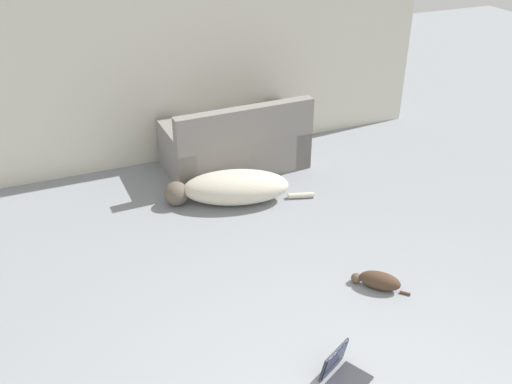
{
  "coord_description": "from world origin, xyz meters",
  "views": [
    {
      "loc": [
        -1.48,
        -1.73,
        3.12
      ],
      "look_at": [
        0.25,
        2.41,
        0.55
      ],
      "focal_mm": 40.0,
      "sensor_mm": 36.0,
      "label": 1
    }
  ],
  "objects_px": {
    "couch": "(235,146)",
    "laptop_open": "(340,369)",
    "cat": "(378,281)",
    "dog": "(231,188)"
  },
  "relations": [
    {
      "from": "couch",
      "to": "laptop_open",
      "type": "relative_size",
      "value": 4.3
    },
    {
      "from": "couch",
      "to": "laptop_open",
      "type": "xyz_separation_m",
      "value": [
        -0.48,
        -3.29,
        -0.21
      ]
    },
    {
      "from": "couch",
      "to": "cat",
      "type": "relative_size",
      "value": 4.08
    },
    {
      "from": "cat",
      "to": "laptop_open",
      "type": "bearing_deg",
      "value": 87.79
    },
    {
      "from": "cat",
      "to": "couch",
      "type": "bearing_deg",
      "value": -37.98
    },
    {
      "from": "laptop_open",
      "to": "dog",
      "type": "bearing_deg",
      "value": 59.39
    },
    {
      "from": "cat",
      "to": "laptop_open",
      "type": "xyz_separation_m",
      "value": [
        -0.79,
        -0.73,
        0.0
      ]
    },
    {
      "from": "laptop_open",
      "to": "cat",
      "type": "bearing_deg",
      "value": 15.56
    },
    {
      "from": "couch",
      "to": "dog",
      "type": "bearing_deg",
      "value": 64.4
    },
    {
      "from": "cat",
      "to": "dog",
      "type": "bearing_deg",
      "value": -25.76
    }
  ]
}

